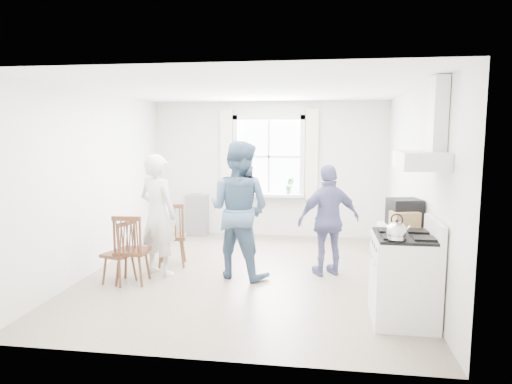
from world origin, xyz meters
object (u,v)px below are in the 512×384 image
low_cabinet (400,262)px  person_right (329,220)px  windsor_chair_b (129,242)px  stereo_stack (404,212)px  windsor_chair_c (124,245)px  person_left (158,215)px  windsor_chair_a (171,228)px  gas_stove (404,277)px  person_mid (239,210)px

low_cabinet → person_right: 1.22m
low_cabinet → windsor_chair_b: (-3.46, -0.03, 0.13)m
stereo_stack → person_right: person_right is taller
stereo_stack → windsor_chair_c: size_ratio=0.49×
windsor_chair_b → person_left: person_left is taller
low_cabinet → windsor_chair_c: size_ratio=1.04×
windsor_chair_a → person_left: person_left is taller
gas_stove → stereo_stack: 0.96m
stereo_stack → person_mid: person_mid is taller
gas_stove → windsor_chair_b: (-3.39, 0.67, 0.10)m
gas_stove → stereo_stack: stereo_stack is taller
low_cabinet → windsor_chair_a: windsor_chair_a is taller
windsor_chair_a → person_left: 0.45m
stereo_stack → person_mid: 2.20m
stereo_stack → person_right: size_ratio=0.27×
stereo_stack → person_right: (-0.89, 0.76, -0.27)m
low_cabinet → stereo_stack: (0.04, 0.05, 0.61)m
windsor_chair_b → low_cabinet: bearing=0.6°
windsor_chair_b → person_right: size_ratio=0.61×
stereo_stack → windsor_chair_a: bearing=166.6°
low_cabinet → person_mid: 2.23m
person_right → person_left: bearing=-15.3°
windsor_chair_a → person_right: bearing=-0.2°
person_left → person_mid: 1.15m
stereo_stack → windsor_chair_b: 3.54m
windsor_chair_a → windsor_chair_b: (-0.28, -0.85, -0.02)m
low_cabinet → windsor_chair_c: 3.56m
person_mid → person_right: size_ratio=1.21×
low_cabinet → person_mid: (-2.10, 0.56, 0.50)m
gas_stove → person_left: person_left is taller
stereo_stack → person_left: size_ratio=0.25×
gas_stove → person_left: 3.40m
low_cabinet → person_right: bearing=136.4°
windsor_chair_b → person_mid: (1.37, 0.60, 0.37)m
windsor_chair_b → person_left: (0.22, 0.50, 0.28)m
stereo_stack → person_right: bearing=139.6°
stereo_stack → windsor_chair_b: bearing=-178.6°
low_cabinet → stereo_stack: size_ratio=2.10×
windsor_chair_c → person_mid: person_mid is taller
windsor_chair_b → person_right: (2.61, 0.85, 0.21)m
windsor_chair_b → windsor_chair_c: size_ratio=1.10×
low_cabinet → person_right: (-0.85, 0.81, 0.34)m
gas_stove → low_cabinet: bearing=84.3°
person_left → windsor_chair_c: bearing=78.9°
windsor_chair_a → gas_stove: bearing=-26.1°
low_cabinet → stereo_stack: 0.62m
stereo_stack → person_mid: (-2.14, 0.51, -0.11)m
windsor_chair_c → stereo_stack: bearing=0.6°
low_cabinet → windsor_chair_c: bearing=179.8°
low_cabinet → windsor_chair_b: 3.47m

